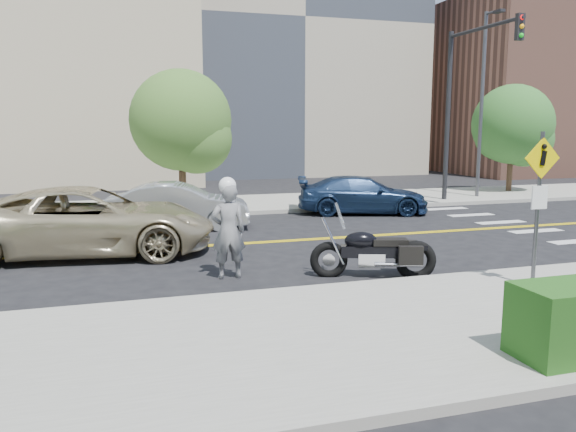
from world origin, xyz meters
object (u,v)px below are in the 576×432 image
at_px(motorcyclist, 228,228).
at_px(parked_car_silver, 179,206).
at_px(motorcycle, 374,241).
at_px(parked_car_blue, 362,195).
at_px(suv, 89,221).
at_px(pedestrian_sign, 539,194).

relative_size(motorcyclist, parked_car_silver, 0.49).
bearing_deg(parked_car_silver, motorcycle, -144.51).
xyz_separation_m(motorcycle, parked_car_blue, (3.57, 8.46, -0.09)).
height_order(motorcyclist, suv, motorcyclist).
xyz_separation_m(pedestrian_sign, parked_car_blue, (1.10, 10.49, -1.26)).
bearing_deg(pedestrian_sign, suv, 144.08).
xyz_separation_m(motorcyclist, motorcycle, (3.03, -0.82, -0.29)).
relative_size(suv, parked_car_blue, 1.29).
bearing_deg(motorcycle, motorcyclist, -176.78).
height_order(pedestrian_sign, motorcycle, pedestrian_sign).
bearing_deg(pedestrian_sign, parked_car_blue, 84.01).
bearing_deg(parked_car_blue, motorcyclist, 155.87).
height_order(motorcycle, suv, suv).
bearing_deg(parked_car_blue, pedestrian_sign, -169.30).
distance_m(pedestrian_sign, parked_car_silver, 11.02).
distance_m(suv, parked_car_silver, 4.05).
distance_m(suv, parked_car_blue, 10.51).
height_order(pedestrian_sign, parked_car_blue, pedestrian_sign).
distance_m(pedestrian_sign, motorcycle, 3.40).
relative_size(motorcycle, parked_car_silver, 0.59).
height_order(pedestrian_sign, parked_car_silver, pedestrian_sign).
relative_size(pedestrian_sign, parked_car_blue, 0.62).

